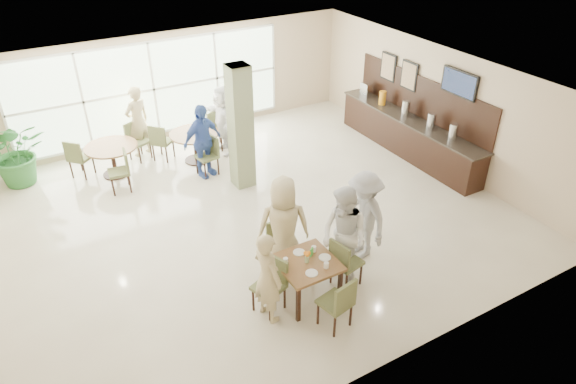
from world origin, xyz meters
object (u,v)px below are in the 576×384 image
teen_far (284,227)px  adult_standing (138,121)px  round_table_right (195,139)px  teen_standing (364,215)px  round_table_left (112,152)px  teen_left (267,277)px  buffet_counter (409,133)px  teen_right (344,236)px  adult_a (202,141)px  adult_b (224,120)px  potted_plant (16,153)px  main_table (307,266)px

teen_far → adult_standing: teen_far is taller
round_table_right → teen_standing: 5.20m
round_table_left → teen_left: bearing=-80.8°
buffet_counter → teen_right: buffet_counter is taller
teen_far → teen_right: (0.77, -0.70, -0.04)m
teen_left → adult_a: size_ratio=0.91×
teen_left → adult_b: bearing=-27.5°
round_table_left → adult_standing: 1.16m
buffet_counter → potted_plant: buffet_counter is taller
teen_right → potted_plant: bearing=-156.7°
teen_right → teen_standing: 0.81m
buffet_counter → round_table_left: bearing=158.9°
round_table_left → teen_standing: (3.22, -5.33, 0.27)m
main_table → teen_standing: bearing=18.1°
potted_plant → main_table: bearing=-60.9°
adult_b → round_table_right: bearing=-81.3°
adult_standing → teen_left: bearing=69.8°
adult_standing → adult_a: bearing=97.4°
potted_plant → teen_far: teen_far is taller
adult_a → adult_b: adult_a is taller
potted_plant → adult_b: 4.76m
round_table_left → teen_far: teen_far is taller
round_table_right → teen_right: teen_right is taller
main_table → teen_standing: teen_standing is taller
potted_plant → adult_a: adult_a is taller
round_table_right → teen_far: bearing=-92.3°
round_table_left → teen_right: size_ratio=0.67×
main_table → teen_standing: (1.51, 0.49, 0.21)m
round_table_left → main_table: bearing=-73.6°
teen_left → adult_a: 4.88m
buffet_counter → adult_b: (-3.98, 2.39, 0.32)m
main_table → adult_a: bearing=88.5°
adult_standing → buffet_counter: bearing=129.6°
teen_standing → adult_standing: size_ratio=0.96×
buffet_counter → teen_left: buffet_counter is taller
adult_a → teen_standing: bearing=-89.1°
teen_left → teen_right: size_ratio=0.89×
round_table_right → teen_left: size_ratio=0.75×
buffet_counter → teen_right: bearing=-143.6°
round_table_left → round_table_right: size_ratio=1.01×
potted_plant → adult_b: bearing=-10.8°
round_table_right → potted_plant: (-3.85, 0.99, 0.17)m
round_table_left → adult_b: 2.78m
teen_standing → teen_far: bearing=-101.4°
main_table → teen_left: bearing=-175.4°
teen_standing → adult_standing: (-2.35, 6.05, 0.04)m
round_table_left → adult_a: adult_a is taller
round_table_right → potted_plant: bearing=165.6°
adult_a → potted_plant: bearing=137.6°
teen_left → teen_standing: bearing=-86.1°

